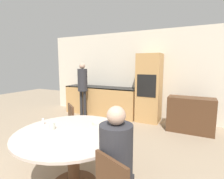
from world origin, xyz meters
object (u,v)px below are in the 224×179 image
(oven_unit, at_px, (149,88))
(chair_far_left, at_px, (66,126))
(sideboard, at_px, (190,115))
(person_seated, at_px, (115,162))
(dining_table, at_px, (73,146))
(person_standing, at_px, (83,84))
(bowl_near, at_px, (99,123))
(cup, at_px, (52,126))

(oven_unit, bearing_deg, chair_far_left, -109.39)
(sideboard, relative_size, person_seated, 0.84)
(dining_table, height_order, chair_far_left, chair_far_left)
(person_standing, distance_m, bowl_near, 3.01)
(dining_table, xyz_separation_m, person_standing, (-1.76, 2.65, 0.47))
(oven_unit, relative_size, bowl_near, 10.61)
(oven_unit, xyz_separation_m, chair_far_left, (-0.87, -2.47, -0.45))
(person_standing, xyz_separation_m, bowl_near, (1.93, -2.29, -0.25))
(person_seated, height_order, cup, person_seated)
(sideboard, bearing_deg, oven_unit, 161.63)
(oven_unit, relative_size, dining_table, 1.33)
(oven_unit, bearing_deg, sideboard, -18.37)
(dining_table, bearing_deg, sideboard, 65.34)
(bowl_near, bearing_deg, oven_unit, 90.19)
(oven_unit, height_order, person_standing, oven_unit)
(oven_unit, relative_size, cup, 20.73)
(person_seated, bearing_deg, bowl_near, 130.02)
(chair_far_left, height_order, person_standing, person_standing)
(chair_far_left, bearing_deg, dining_table, -5.14)
(oven_unit, distance_m, dining_table, 3.18)
(oven_unit, height_order, sideboard, oven_unit)
(chair_far_left, bearing_deg, person_seated, 3.83)
(chair_far_left, distance_m, bowl_near, 0.97)
(person_seated, bearing_deg, cup, 164.92)
(sideboard, height_order, chair_far_left, chair_far_left)
(chair_far_left, relative_size, bowl_near, 4.93)
(dining_table, height_order, cup, cup)
(oven_unit, distance_m, person_seated, 3.55)
(chair_far_left, bearing_deg, sideboard, 85.11)
(person_seated, bearing_deg, dining_table, 155.89)
(chair_far_left, xyz_separation_m, person_standing, (-1.05, 1.98, 0.53))
(bowl_near, bearing_deg, dining_table, -114.96)
(oven_unit, xyz_separation_m, sideboard, (1.11, -0.37, -0.53))
(dining_table, height_order, bowl_near, bowl_near)
(sideboard, xyz_separation_m, bowl_near, (-1.10, -2.41, 0.37))
(sideboard, relative_size, person_standing, 0.63)
(oven_unit, xyz_separation_m, person_seated, (0.60, -3.49, -0.22))
(chair_far_left, xyz_separation_m, person_seated, (1.47, -1.02, 0.23))
(sideboard, relative_size, dining_table, 0.73)
(chair_far_left, xyz_separation_m, bowl_near, (0.88, -0.31, 0.28))
(person_standing, bearing_deg, bowl_near, -49.84)
(chair_far_left, distance_m, person_standing, 2.31)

